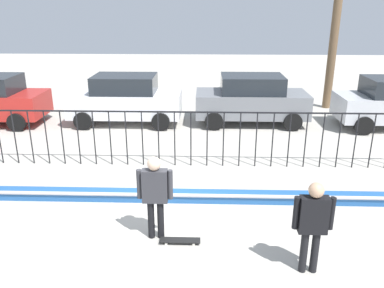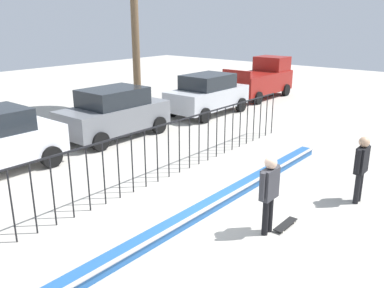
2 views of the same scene
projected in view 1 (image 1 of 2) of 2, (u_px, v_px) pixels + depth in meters
The scene contains 8 objects.
ground_plane at pixel (166, 213), 8.92m from camera, with size 60.00×60.00×0.00m, color #ADA89E.
bowl_coping_ledge at pixel (168, 196), 9.49m from camera, with size 11.00×0.40×0.27m.
perimeter_fence at pixel (175, 132), 11.27m from camera, with size 14.04×0.04×1.63m.
skateboarder at pixel (155, 191), 7.67m from camera, with size 0.70×0.26×1.74m.
skateboard at pixel (180, 240), 7.80m from camera, with size 0.80×0.20×0.07m.
camera_operator at pixel (313, 220), 6.66m from camera, with size 0.69×0.26×1.71m.
parked_car_white at pixel (126, 99), 15.41m from camera, with size 4.30×2.12×1.90m.
parked_car_gray at pixel (251, 99), 15.38m from camera, with size 4.30×2.12×1.90m.
Camera 1 is at (0.86, -7.86, 4.47)m, focal length 36.95 mm.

